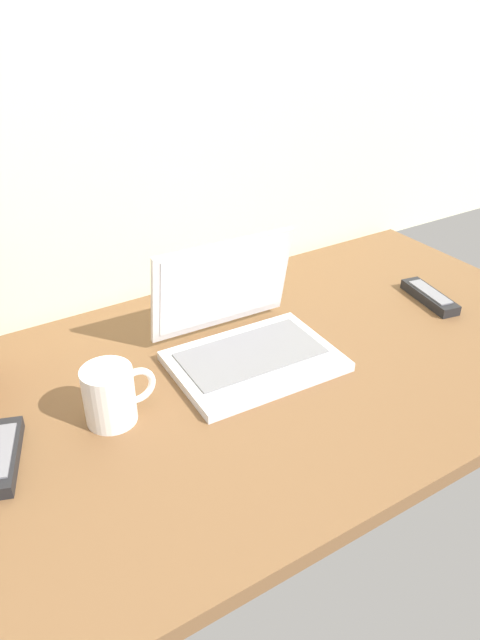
# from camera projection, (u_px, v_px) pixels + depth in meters

# --- Properties ---
(desk) EXTENTS (1.60, 0.76, 0.03)m
(desk) POSITION_uv_depth(u_px,v_px,m) (222.00, 388.00, 1.09)
(desk) COLOR brown
(desk) RESTS_ON ground
(laptop) EXTENTS (0.32, 0.28, 0.22)m
(laptop) POSITION_uv_depth(u_px,v_px,m) (243.00, 334.00, 1.13)
(laptop) COLOR silver
(laptop) RESTS_ON desk
(coffee_mug) EXTENTS (0.13, 0.09, 0.10)m
(coffee_mug) POSITION_uv_depth(u_px,v_px,m) (111.00, 394.00, 0.96)
(coffee_mug) COLOR white
(coffee_mug) RESTS_ON desk
(remote_control_near) EXTENTS (0.07, 0.17, 0.02)m
(remote_control_near) POSITION_uv_depth(u_px,v_px,m) (430.00, 296.00, 1.34)
(remote_control_near) COLOR black
(remote_control_near) RESTS_ON desk
(remote_control_far) EXTENTS (0.10, 0.17, 0.02)m
(remote_control_far) POSITION_uv_depth(u_px,v_px,m) (3.00, 456.00, 0.90)
(remote_control_far) COLOR black
(remote_control_far) RESTS_ON desk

